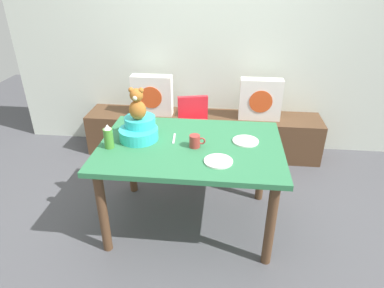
{
  "coord_description": "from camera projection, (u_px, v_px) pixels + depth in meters",
  "views": [
    {
      "loc": [
        0.25,
        -2.22,
        1.93
      ],
      "look_at": [
        0.0,
        0.1,
        0.69
      ],
      "focal_mm": 31.41,
      "sensor_mm": 36.0,
      "label": 1
    }
  ],
  "objects": [
    {
      "name": "dinner_plate_far",
      "position": [
        246.0,
        141.0,
        2.56
      ],
      "size": [
        0.2,
        0.2,
        0.01
      ],
      "primitive_type": "cylinder",
      "color": "white",
      "rests_on": "dining_table"
    },
    {
      "name": "table_fork",
      "position": [
        174.0,
        139.0,
        2.61
      ],
      "size": [
        0.03,
        0.17,
        0.01
      ],
      "primitive_type": "cube",
      "rotation": [
        0.0,
        0.0,
        0.08
      ],
      "color": "silver",
      "rests_on": "dining_table"
    },
    {
      "name": "coffee_mug",
      "position": [
        195.0,
        141.0,
        2.47
      ],
      "size": [
        0.12,
        0.08,
        0.09
      ],
      "color": "#9E332D",
      "rests_on": "dining_table"
    },
    {
      "name": "window_bench",
      "position": [
        203.0,
        134.0,
        3.85
      ],
      "size": [
        2.6,
        0.44,
        0.46
      ],
      "primitive_type": "cube",
      "color": "brown",
      "rests_on": "ground_plane"
    },
    {
      "name": "pillow_floral_left",
      "position": [
        152.0,
        95.0,
        3.67
      ],
      "size": [
        0.44,
        0.15,
        0.44
      ],
      "color": "white",
      "rests_on": "window_bench"
    },
    {
      "name": "teddy_bear",
      "position": [
        137.0,
        105.0,
        2.49
      ],
      "size": [
        0.13,
        0.12,
        0.25
      ],
      "color": "#AD6426",
      "rests_on": "infant_seat_teal"
    },
    {
      "name": "ground_plane",
      "position": [
        191.0,
        220.0,
        2.88
      ],
      "size": [
        8.0,
        8.0,
        0.0
      ],
      "primitive_type": "plane",
      "color": "#4C4C51"
    },
    {
      "name": "dining_table",
      "position": [
        191.0,
        155.0,
        2.58
      ],
      "size": [
        1.38,
        0.95,
        0.74
      ],
      "color": "#2D7247",
      "rests_on": "ground_plane"
    },
    {
      "name": "pillow_floral_right",
      "position": [
        260.0,
        99.0,
        3.56
      ],
      "size": [
        0.44,
        0.15,
        0.44
      ],
      "color": "white",
      "rests_on": "window_bench"
    },
    {
      "name": "infant_seat_teal",
      "position": [
        139.0,
        130.0,
        2.59
      ],
      "size": [
        0.3,
        0.33,
        0.16
      ],
      "color": "#31C1C2",
      "rests_on": "dining_table"
    },
    {
      "name": "highchair",
      "position": [
        194.0,
        127.0,
        3.33
      ],
      "size": [
        0.4,
        0.5,
        0.79
      ],
      "color": "red",
      "rests_on": "ground_plane"
    },
    {
      "name": "back_wall",
      "position": [
        206.0,
        33.0,
        3.58
      ],
      "size": [
        4.4,
        0.1,
        2.6
      ],
      "primitive_type": "cube",
      "color": "silver",
      "rests_on": "ground_plane"
    },
    {
      "name": "ketchup_bottle",
      "position": [
        108.0,
        137.0,
        2.45
      ],
      "size": [
        0.07,
        0.07,
        0.18
      ],
      "color": "#4C8C33",
      "rests_on": "dining_table"
    },
    {
      "name": "book_stack",
      "position": [
        191.0,
        111.0,
        3.73
      ],
      "size": [
        0.2,
        0.14,
        0.1
      ],
      "primitive_type": "cube",
      "color": "#5B9BA6",
      "rests_on": "window_bench"
    },
    {
      "name": "dinner_plate_near",
      "position": [
        218.0,
        161.0,
        2.3
      ],
      "size": [
        0.2,
        0.2,
        0.01
      ],
      "primitive_type": "cylinder",
      "color": "white",
      "rests_on": "dining_table"
    }
  ]
}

